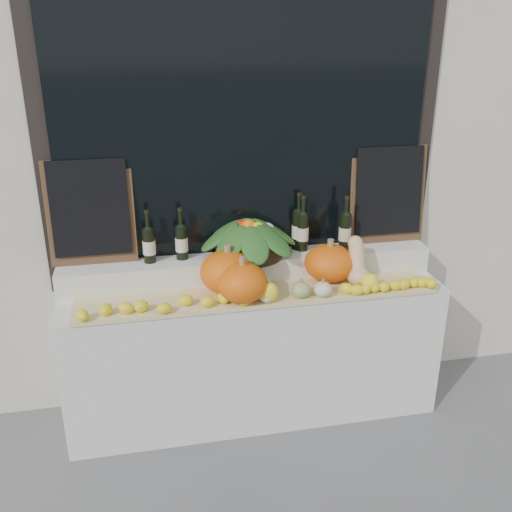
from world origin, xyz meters
TOP-DOWN VIEW (x-y plane):
  - storefront_facade at (0.00, 2.25)m, footprint 7.00×0.94m
  - display_sill at (0.00, 1.52)m, footprint 2.30×0.55m
  - rear_tier at (0.00, 1.68)m, footprint 2.30×0.25m
  - straw_bedding at (0.00, 1.40)m, footprint 2.10×0.32m
  - pumpkin_left at (-0.16, 1.46)m, footprint 0.33×0.33m
  - pumpkin_right at (0.47, 1.50)m, footprint 0.32×0.32m
  - pumpkin_center at (-0.11, 1.32)m, footprint 0.29×0.29m
  - butternut_squash at (0.61, 1.41)m, footprint 0.14×0.20m
  - decorative_gourds at (0.22, 1.29)m, footprint 0.84×0.14m
  - lemon_heap at (0.00, 1.29)m, footprint 2.20×0.16m
  - produce_bowl at (-0.00, 1.66)m, footprint 0.63×0.63m
  - wine_bottle_far_left at (-0.60, 1.68)m, footprint 0.08×0.08m
  - wine_bottle_near_left at (-0.41, 1.69)m, footprint 0.08×0.08m
  - wine_bottle_tall at (0.33, 1.72)m, footprint 0.08×0.08m
  - wine_bottle_near_right at (0.35, 1.69)m, footprint 0.08×0.08m
  - wine_bottle_far_right at (0.61, 1.64)m, footprint 0.08×0.08m
  - chalkboard_left at (-0.92, 1.74)m, footprint 0.50×0.09m
  - chalkboard_right at (0.92, 1.74)m, footprint 0.50×0.09m

SIDE VIEW (x-z plane):
  - display_sill at x=0.00m, z-range 0.00..0.88m
  - straw_bedding at x=0.00m, z-range 0.88..0.90m
  - lemon_heap at x=0.00m, z-range 0.91..0.97m
  - decorative_gourds at x=0.22m, z-range 0.88..1.03m
  - rear_tier at x=0.00m, z-range 0.88..1.04m
  - pumpkin_right at x=0.47m, z-range 0.91..1.13m
  - pumpkin_center at x=-0.11m, z-range 0.91..1.13m
  - butternut_squash at x=0.61m, z-range 0.89..1.17m
  - pumpkin_left at x=-0.16m, z-range 0.91..1.16m
  - wine_bottle_near_left at x=-0.41m, z-range 0.99..1.31m
  - wine_bottle_far_left at x=-0.60m, z-range 0.99..1.31m
  - produce_bowl at x=0.00m, z-range 1.04..1.28m
  - wine_bottle_far_right at x=0.61m, z-range 0.99..1.34m
  - wine_bottle_near_right at x=0.35m, z-range 0.99..1.34m
  - wine_bottle_tall at x=0.33m, z-range 0.99..1.35m
  - chalkboard_left at x=-0.92m, z-range 1.05..1.67m
  - chalkboard_right at x=0.92m, z-range 1.05..1.67m
  - storefront_facade at x=0.00m, z-range 0.00..4.50m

